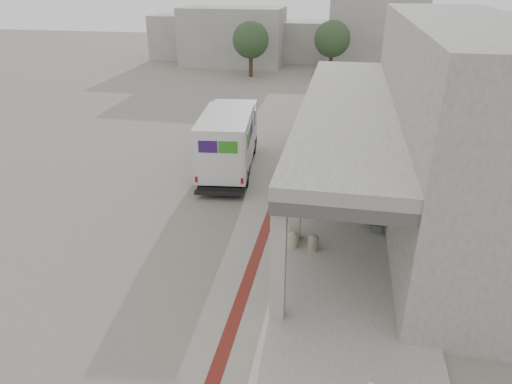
# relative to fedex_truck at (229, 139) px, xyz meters

# --- Properties ---
(ground) EXTENTS (120.00, 120.00, 0.00)m
(ground) POSITION_rel_fedex_truck_xyz_m (1.62, -6.29, -1.53)
(ground) COLOR slate
(ground) RESTS_ON ground
(bike_lane_stripe) EXTENTS (0.35, 40.00, 0.01)m
(bike_lane_stripe) POSITION_rel_fedex_truck_xyz_m (2.62, -4.29, -1.52)
(bike_lane_stripe) COLOR #541610
(bike_lane_stripe) RESTS_ON ground
(sidewalk) EXTENTS (4.40, 28.00, 0.12)m
(sidewalk) POSITION_rel_fedex_truck_xyz_m (5.62, -6.29, -1.47)
(sidewalk) COLOR gray
(sidewalk) RESTS_ON ground
(transit_building) EXTENTS (7.60, 17.00, 7.00)m
(transit_building) POSITION_rel_fedex_truck_xyz_m (8.45, -1.79, 1.87)
(transit_building) COLOR gray
(transit_building) RESTS_ON ground
(distant_backdrop) EXTENTS (28.00, 10.00, 6.50)m
(distant_backdrop) POSITION_rel_fedex_truck_xyz_m (-1.23, 29.60, 1.18)
(distant_backdrop) COLOR gray
(distant_backdrop) RESTS_ON ground
(tree_left) EXTENTS (3.20, 3.20, 4.80)m
(tree_left) POSITION_rel_fedex_truck_xyz_m (-3.38, 21.71, 1.65)
(tree_left) COLOR #38281C
(tree_left) RESTS_ON ground
(tree_mid) EXTENTS (3.20, 3.20, 4.80)m
(tree_mid) POSITION_rel_fedex_truck_xyz_m (3.62, 23.71, 1.65)
(tree_mid) COLOR #38281C
(tree_mid) RESTS_ON ground
(tree_right) EXTENTS (3.20, 3.20, 4.80)m
(tree_right) POSITION_rel_fedex_truck_xyz_m (11.62, 22.71, 1.65)
(tree_right) COLOR #38281C
(tree_right) RESTS_ON ground
(fedex_truck) EXTENTS (2.80, 6.90, 2.87)m
(fedex_truck) POSITION_rel_fedex_truck_xyz_m (0.00, 0.00, 0.00)
(fedex_truck) COLOR black
(fedex_truck) RESTS_ON ground
(bench) EXTENTS (0.88, 1.70, 0.39)m
(bench) POSITION_rel_fedex_truck_xyz_m (6.72, -4.30, -1.13)
(bench) COLOR slate
(bench) RESTS_ON sidewalk
(bollard_near) EXTENTS (0.36, 0.36, 0.54)m
(bollard_near) POSITION_rel_fedex_truck_xyz_m (4.40, -6.39, -1.14)
(bollard_near) COLOR gray
(bollard_near) RESTS_ON sidewalk
(bollard_far) EXTENTS (0.36, 0.36, 0.53)m
(bollard_far) POSITION_rel_fedex_truck_xyz_m (3.72, -6.32, -1.14)
(bollard_far) COLOR tan
(bollard_far) RESTS_ON sidewalk
(utility_cabinet) EXTENTS (0.48, 0.62, 1.00)m
(utility_cabinet) POSITION_rel_fedex_truck_xyz_m (6.62, -3.03, -0.91)
(utility_cabinet) COLOR gray
(utility_cabinet) RESTS_ON sidewalk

